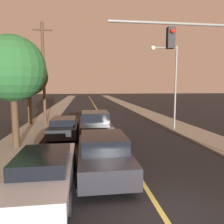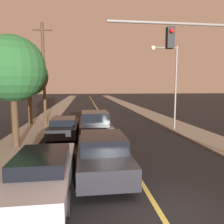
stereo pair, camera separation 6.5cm
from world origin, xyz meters
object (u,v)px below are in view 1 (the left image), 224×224
Objects in this scene: utility_pole_left at (44,73)px; traffic_signal_mast at (210,64)px; car_near_lane_front at (103,153)px; car_outer_lane_second at (64,127)px; tree_left_far at (28,77)px; streetlamp_right at (169,75)px; tree_left_near at (13,69)px; car_outer_lane_front at (44,170)px; car_near_lane_second at (95,125)px.

traffic_signal_mast is at bearing -47.34° from utility_pole_left.
car_near_lane_front is 11.96m from utility_pole_left.
car_outer_lane_second is 5.92m from utility_pole_left.
car_outer_lane_second is at bearing -56.59° from tree_left_far.
streetlamp_right is 11.93m from tree_left_far.
car_near_lane_front is 0.82× the size of tree_left_near.
car_outer_lane_front is at bearing -131.09° from streetlamp_right.
car_outer_lane_second is at bearing -170.80° from streetlamp_right.
tree_left_near is (-4.45, -2.00, 3.44)m from car_near_lane_second.
car_outer_lane_second is at bearing 107.55° from car_near_lane_front.
car_near_lane_second reaches higher than car_outer_lane_front.
streetlamp_right reaches higher than traffic_signal_mast.
car_near_lane_front is 0.84× the size of tree_left_far.
car_near_lane_front is 5.96m from car_near_lane_second.
car_outer_lane_second is 0.83× the size of tree_left_far.
traffic_signal_mast is 1.04× the size of tree_left_near.
car_near_lane_second is at bearing 134.61° from traffic_signal_mast.
streetlamp_right is 10.22m from utility_pole_left.
streetlamp_right is 0.75× the size of utility_pole_left.
car_near_lane_second is at bearing -15.92° from car_outer_lane_second.
streetlamp_right is at bearing 20.64° from tree_left_near.
tree_left_far is (-3.39, 12.92, 3.60)m from car_outer_lane_front.
traffic_signal_mast reaches higher than car_outer_lane_second.
car_outer_lane_front is 0.83× the size of traffic_signal_mast.
car_outer_lane_second is 8.77m from streetlamp_right.
car_near_lane_second is 7.49m from car_outer_lane_front.
car_near_lane_front is 13.37m from tree_left_far.
car_near_lane_second is 7.14m from utility_pole_left.
streetlamp_right is at bearing 48.91° from car_outer_lane_front.
traffic_signal_mast reaches higher than car_outer_lane_front.
tree_left_near reaches higher than tree_left_far.
car_near_lane_second is at bearing -46.38° from tree_left_far.
tree_left_near is 7.80m from tree_left_far.
tree_left_near is at bearing -82.54° from tree_left_far.
streetlamp_right reaches higher than car_outer_lane_front.
car_near_lane_front is 0.98× the size of car_near_lane_second.
tree_left_near is 1.02× the size of tree_left_far.
traffic_signal_mast is (4.93, -5.00, 3.55)m from car_near_lane_second.
tree_left_far is (-11.29, 3.86, 0.00)m from streetlamp_right.
car_near_lane_second is at bearing 90.00° from car_near_lane_front.
car_near_lane_second is 0.59× the size of utility_pole_left.
utility_pole_left is (-8.92, 9.68, 0.08)m from traffic_signal_mast.
car_near_lane_second reaches higher than car_outer_lane_second.
traffic_signal_mast is 0.74× the size of utility_pole_left.
tree_left_far reaches higher than car_near_lane_second.
car_near_lane_front is at bearing 30.76° from car_outer_lane_front.
traffic_signal_mast is (4.93, 0.96, 3.66)m from car_near_lane_front.
car_outer_lane_second is 0.77× the size of streetlamp_right.
streetlamp_right is at bearing 53.33° from car_near_lane_front.
traffic_signal_mast is (7.00, -5.59, 3.75)m from car_outer_lane_second.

